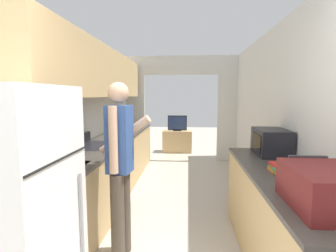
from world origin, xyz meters
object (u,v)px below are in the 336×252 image
object	(u,v)px
range_oven	(100,177)
person	(120,165)
refrigerator	(9,212)
tv_cabinet	(177,141)
book_stack	(285,169)
knife	(113,139)
suitcase	(328,188)
microwave	(271,142)
television	(177,123)

from	to	relation	value
range_oven	person	world-z (taller)	person
refrigerator	tv_cabinet	world-z (taller)	refrigerator
range_oven	person	distance (m)	1.28
book_stack	knife	world-z (taller)	book_stack
refrigerator	knife	world-z (taller)	refrigerator
person	suitcase	xyz separation A→B (m)	(1.49, -0.79, 0.10)
range_oven	person	bearing A→B (deg)	-61.81
book_stack	knife	bearing A→B (deg)	141.78
person	suitcase	size ratio (longest dim) A/B	2.95
knife	microwave	bearing A→B (deg)	-1.56
refrigerator	book_stack	size ratio (longest dim) A/B	5.04
tv_cabinet	television	bearing A→B (deg)	-90.00
microwave	television	world-z (taller)	microwave
microwave	tv_cabinet	xyz separation A→B (m)	(-1.25, 4.15, -0.74)
microwave	knife	size ratio (longest dim) A/B	1.61
person	tv_cabinet	xyz separation A→B (m)	(0.35, 4.81, -0.62)
person	book_stack	xyz separation A→B (m)	(1.50, -0.07, 0.02)
refrigerator	suitcase	bearing A→B (deg)	1.57
refrigerator	tv_cabinet	distance (m)	5.75
suitcase	knife	size ratio (longest dim) A/B	1.75
range_oven	television	bearing A→B (deg)	76.26
refrigerator	television	size ratio (longest dim) A/B	3.13
refrigerator	range_oven	world-z (taller)	refrigerator
refrigerator	book_stack	distance (m)	2.16
tv_cabinet	television	xyz separation A→B (m)	(0.00, -0.04, 0.51)
suitcase	refrigerator	bearing A→B (deg)	-178.43
book_stack	suitcase	bearing A→B (deg)	-90.85
refrigerator	suitcase	distance (m)	2.01
suitcase	microwave	bearing A→B (deg)	85.76
person	book_stack	world-z (taller)	person
refrigerator	person	distance (m)	0.99
microwave	television	xyz separation A→B (m)	(-1.25, 4.11, -0.24)
book_stack	person	bearing A→B (deg)	177.50
suitcase	microwave	size ratio (longest dim) A/B	1.08
refrigerator	television	distance (m)	5.68
suitcase	television	bearing A→B (deg)	101.59
tv_cabinet	knife	xyz separation A→B (m)	(-0.86, -3.29, 0.60)
television	knife	xyz separation A→B (m)	(-0.86, -3.25, 0.09)
refrigerator	tv_cabinet	bearing A→B (deg)	81.38
book_stack	tv_cabinet	size ratio (longest dim) A/B	0.41
microwave	knife	distance (m)	2.29
microwave	knife	xyz separation A→B (m)	(-2.11, 0.86, -0.14)
person	knife	bearing A→B (deg)	25.55
microwave	book_stack	xyz separation A→B (m)	(-0.10, -0.73, -0.11)
microwave	tv_cabinet	distance (m)	4.40
book_stack	television	size ratio (longest dim) A/B	0.62
refrigerator	tv_cabinet	size ratio (longest dim) A/B	2.04
person	television	bearing A→B (deg)	2.64
range_oven	television	size ratio (longest dim) A/B	1.97
range_oven	suitcase	size ratio (longest dim) A/B	1.80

